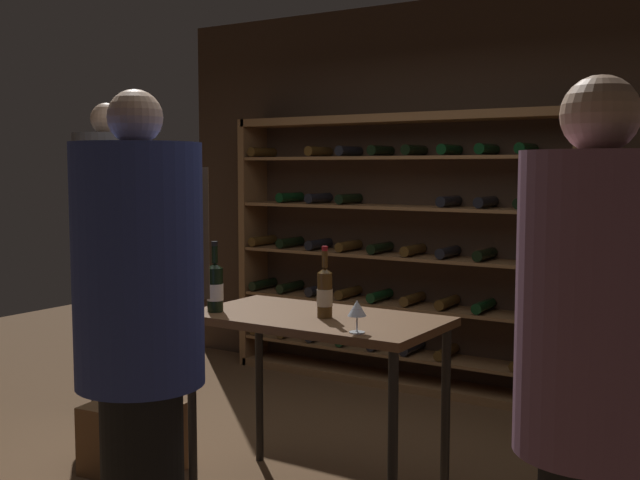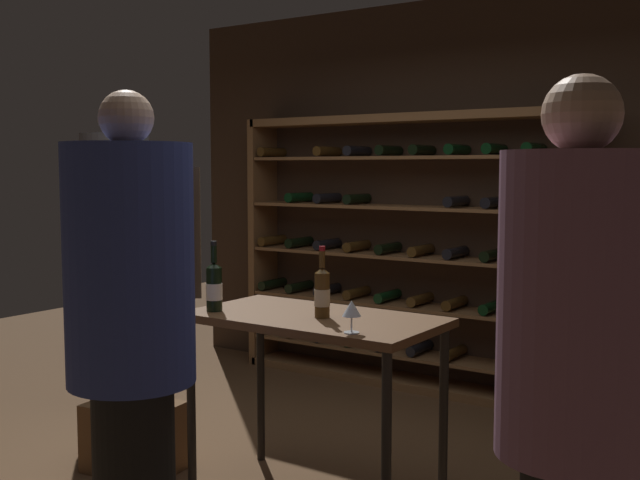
{
  "view_description": "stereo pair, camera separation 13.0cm",
  "coord_description": "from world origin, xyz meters",
  "px_view_note": "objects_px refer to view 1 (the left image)",
  "views": [
    {
      "loc": [
        2.3,
        -3.2,
        1.63
      ],
      "look_at": [
        0.16,
        0.17,
        1.26
      ],
      "focal_mm": 43.6,
      "sensor_mm": 36.0,
      "label": 1
    },
    {
      "loc": [
        2.41,
        -3.13,
        1.63
      ],
      "look_at": [
        0.16,
        0.17,
        1.26
      ],
      "focal_mm": 43.6,
      "sensor_mm": 36.0,
      "label": 2
    }
  ],
  "objects_px": {
    "person_guest_blue_shirt": "(110,244)",
    "wine_bottle_green_slim": "(215,287)",
    "wine_glass_stemmed_left": "(357,309)",
    "person_bystander_dark_jacket": "(592,373)",
    "wine_rack": "(394,253)",
    "wine_bottle_gold_foil": "(325,292)",
    "tasting_table": "(317,336)",
    "person_guest_khaki": "(140,324)",
    "wine_crate": "(132,439)"
  },
  "relations": [
    {
      "from": "wine_glass_stemmed_left",
      "to": "person_guest_blue_shirt",
      "type": "bearing_deg",
      "value": 163.46
    },
    {
      "from": "wine_rack",
      "to": "person_bystander_dark_jacket",
      "type": "height_order",
      "value": "wine_rack"
    },
    {
      "from": "tasting_table",
      "to": "wine_bottle_gold_foil",
      "type": "height_order",
      "value": "wine_bottle_gold_foil"
    },
    {
      "from": "person_guest_khaki",
      "to": "person_bystander_dark_jacket",
      "type": "xyz_separation_m",
      "value": [
        1.57,
        0.24,
        -0.01
      ]
    },
    {
      "from": "wine_bottle_gold_foil",
      "to": "person_guest_blue_shirt",
      "type": "bearing_deg",
      "value": 166.98
    },
    {
      "from": "wine_rack",
      "to": "wine_crate",
      "type": "xyz_separation_m",
      "value": [
        -0.39,
        -2.28,
        -0.82
      ]
    },
    {
      "from": "wine_rack",
      "to": "wine_glass_stemmed_left",
      "type": "bearing_deg",
      "value": -66.59
    },
    {
      "from": "wine_crate",
      "to": "wine_bottle_gold_foil",
      "type": "distance_m",
      "value": 1.4
    },
    {
      "from": "wine_bottle_gold_foil",
      "to": "tasting_table",
      "type": "bearing_deg",
      "value": 156.64
    },
    {
      "from": "wine_rack",
      "to": "wine_bottle_gold_foil",
      "type": "height_order",
      "value": "wine_rack"
    },
    {
      "from": "wine_bottle_green_slim",
      "to": "tasting_table",
      "type": "bearing_deg",
      "value": 21.55
    },
    {
      "from": "wine_bottle_green_slim",
      "to": "wine_bottle_gold_foil",
      "type": "xyz_separation_m",
      "value": [
        0.54,
        0.16,
        -0.0
      ]
    },
    {
      "from": "wine_bottle_green_slim",
      "to": "person_guest_khaki",
      "type": "bearing_deg",
      "value": -66.66
    },
    {
      "from": "wine_bottle_gold_foil",
      "to": "wine_rack",
      "type": "bearing_deg",
      "value": 108.46
    },
    {
      "from": "person_guest_blue_shirt",
      "to": "wine_bottle_green_slim",
      "type": "bearing_deg",
      "value": 131.71
    },
    {
      "from": "person_bystander_dark_jacket",
      "to": "wine_glass_stemmed_left",
      "type": "relative_size",
      "value": 13.23
    },
    {
      "from": "person_bystander_dark_jacket",
      "to": "wine_bottle_green_slim",
      "type": "xyz_separation_m",
      "value": [
        -1.95,
        0.64,
        0.01
      ]
    },
    {
      "from": "tasting_table",
      "to": "person_guest_khaki",
      "type": "distance_m",
      "value": 1.1
    },
    {
      "from": "person_bystander_dark_jacket",
      "to": "tasting_table",
      "type": "bearing_deg",
      "value": 176.71
    },
    {
      "from": "wine_crate",
      "to": "wine_glass_stemmed_left",
      "type": "distance_m",
      "value": 1.62
    },
    {
      "from": "wine_bottle_gold_foil",
      "to": "wine_glass_stemmed_left",
      "type": "xyz_separation_m",
      "value": [
        0.3,
        -0.22,
        -0.02
      ]
    },
    {
      "from": "wine_rack",
      "to": "wine_glass_stemmed_left",
      "type": "distance_m",
      "value": 2.49
    },
    {
      "from": "person_guest_blue_shirt",
      "to": "wine_bottle_gold_foil",
      "type": "distance_m",
      "value": 1.99
    },
    {
      "from": "person_bystander_dark_jacket",
      "to": "wine_bottle_green_slim",
      "type": "bearing_deg",
      "value": -172.19
    },
    {
      "from": "person_guest_khaki",
      "to": "wine_bottle_green_slim",
      "type": "xyz_separation_m",
      "value": [
        -0.38,
        0.88,
        -0.01
      ]
    },
    {
      "from": "person_guest_blue_shirt",
      "to": "person_bystander_dark_jacket",
      "type": "height_order",
      "value": "person_guest_blue_shirt"
    },
    {
      "from": "person_bystander_dark_jacket",
      "to": "wine_crate",
      "type": "height_order",
      "value": "person_bystander_dark_jacket"
    },
    {
      "from": "tasting_table",
      "to": "wine_crate",
      "type": "bearing_deg",
      "value": -167.06
    },
    {
      "from": "wine_rack",
      "to": "person_bystander_dark_jacket",
      "type": "xyz_separation_m",
      "value": [
        2.1,
        -2.87,
        0.04
      ]
    },
    {
      "from": "tasting_table",
      "to": "person_guest_blue_shirt",
      "type": "relative_size",
      "value": 0.59
    },
    {
      "from": "tasting_table",
      "to": "wine_crate",
      "type": "xyz_separation_m",
      "value": [
        -1.02,
        -0.23,
        -0.64
      ]
    },
    {
      "from": "wine_bottle_gold_foil",
      "to": "wine_glass_stemmed_left",
      "type": "relative_size",
      "value": 2.38
    },
    {
      "from": "wine_bottle_green_slim",
      "to": "wine_rack",
      "type": "bearing_deg",
      "value": 93.97
    },
    {
      "from": "person_guest_khaki",
      "to": "wine_crate",
      "type": "bearing_deg",
      "value": -75.75
    },
    {
      "from": "wine_glass_stemmed_left",
      "to": "wine_crate",
      "type": "bearing_deg",
      "value": 179.62
    },
    {
      "from": "wine_rack",
      "to": "person_guest_khaki",
      "type": "relative_size",
      "value": 1.43
    },
    {
      "from": "tasting_table",
      "to": "wine_bottle_green_slim",
      "type": "relative_size",
      "value": 3.48
    },
    {
      "from": "person_guest_blue_shirt",
      "to": "wine_crate",
      "type": "relative_size",
      "value": 4.26
    },
    {
      "from": "wine_crate",
      "to": "wine_glass_stemmed_left",
      "type": "bearing_deg",
      "value": -0.38
    },
    {
      "from": "tasting_table",
      "to": "wine_glass_stemmed_left",
      "type": "distance_m",
      "value": 0.48
    },
    {
      "from": "person_guest_khaki",
      "to": "wine_glass_stemmed_left",
      "type": "bearing_deg",
      "value": -152.89
    },
    {
      "from": "wine_crate",
      "to": "person_guest_khaki",
      "type": "bearing_deg",
      "value": -41.88
    },
    {
      "from": "wine_rack",
      "to": "wine_crate",
      "type": "distance_m",
      "value": 2.45
    },
    {
      "from": "person_guest_khaki",
      "to": "person_bystander_dark_jacket",
      "type": "height_order",
      "value": "person_guest_khaki"
    },
    {
      "from": "wine_bottle_gold_foil",
      "to": "wine_glass_stemmed_left",
      "type": "height_order",
      "value": "wine_bottle_gold_foil"
    },
    {
      "from": "wine_rack",
      "to": "person_bystander_dark_jacket",
      "type": "relative_size",
      "value": 1.45
    },
    {
      "from": "wine_bottle_green_slim",
      "to": "wine_glass_stemmed_left",
      "type": "xyz_separation_m",
      "value": [
        0.84,
        -0.06,
        -0.02
      ]
    },
    {
      "from": "wine_bottle_green_slim",
      "to": "wine_glass_stemmed_left",
      "type": "bearing_deg",
      "value": -3.89
    },
    {
      "from": "wine_rack",
      "to": "person_guest_khaki",
      "type": "height_order",
      "value": "wine_rack"
    },
    {
      "from": "person_bystander_dark_jacket",
      "to": "wine_bottle_green_slim",
      "type": "distance_m",
      "value": 2.05
    }
  ]
}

